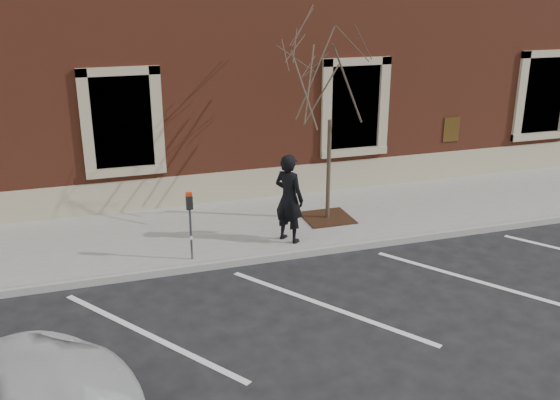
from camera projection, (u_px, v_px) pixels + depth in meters
name	position (u px, v px, depth m)	size (l,w,h in m)	color
ground	(289.00, 258.00, 13.27)	(120.00, 120.00, 0.00)	#28282B
sidewalk_near	(265.00, 225.00, 14.82)	(40.00, 3.50, 0.15)	#AAA9A0
curb_near	(289.00, 255.00, 13.20)	(40.00, 0.12, 0.15)	#9E9E99
parking_stripes	(327.00, 306.00, 11.29)	(28.00, 4.40, 0.01)	silver
building_civic	(209.00, 35.00, 18.89)	(40.00, 8.62, 8.00)	brown
man	(289.00, 198.00, 13.46)	(0.72, 0.47, 1.96)	black
parking_meter	(190.00, 213.00, 12.52)	(0.13, 0.10, 1.45)	#595B60
tree_grate	(327.00, 218.00, 15.04)	(1.13, 1.13, 0.03)	#381C12
sapling	(331.00, 91.00, 14.02)	(2.63, 2.63, 4.39)	#4E3D2F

